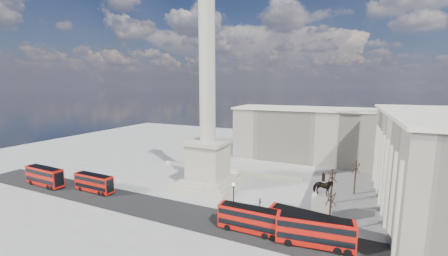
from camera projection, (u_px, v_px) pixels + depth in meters
ground at (198, 193)px, 60.47m from camera, size 180.00×180.00×0.00m
asphalt_road at (194, 216)px, 49.42m from camera, size 120.00×9.00×0.01m
nelsons_column at (208, 132)px, 63.05m from camera, size 14.00×14.00×49.85m
balustrade_wall at (227, 171)px, 74.78m from camera, size 40.00×0.60×1.10m
building_east at (441, 164)px, 49.60m from camera, size 19.00×46.00×18.60m
building_northeast at (315, 134)px, 87.00m from camera, size 51.00×17.00×16.60m
red_bus_a at (94, 183)px, 60.75m from camera, size 9.94×2.53×4.01m
red_bus_b at (250, 219)px, 43.89m from camera, size 10.28×2.47×4.17m
red_bus_c at (304, 225)px, 41.98m from camera, size 10.82×3.81×4.29m
red_bus_d at (315, 231)px, 39.87m from camera, size 11.23×3.80×4.47m
red_bus_e at (45, 176)px, 64.48m from camera, size 11.14×3.01×4.48m
victorian_lamp at (233, 199)px, 46.93m from camera, size 0.60×0.60×7.04m
equestrian_statue at (322, 203)px, 47.79m from camera, size 4.17×3.13×8.65m
bare_tree_near at (331, 197)px, 42.90m from camera, size 1.76×1.76×7.68m
bare_tree_mid at (332, 175)px, 54.11m from camera, size 1.97×1.97×7.47m
bare_tree_far at (356, 167)px, 58.81m from camera, size 1.93×1.93×7.90m
pedestrian_walking at (252, 214)px, 48.43m from camera, size 0.63×0.44×1.66m
pedestrian_standing at (281, 213)px, 48.95m from camera, size 0.93×0.83×1.60m
pedestrian_crossing at (260, 202)px, 53.41m from camera, size 0.91×1.06×1.71m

